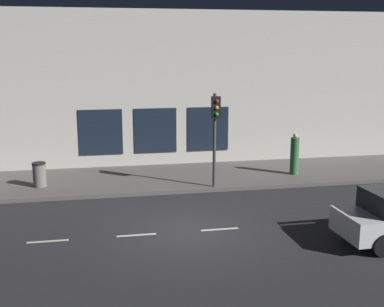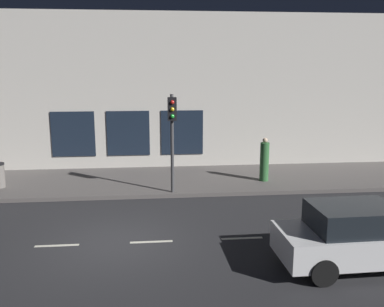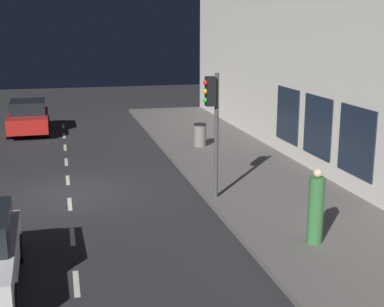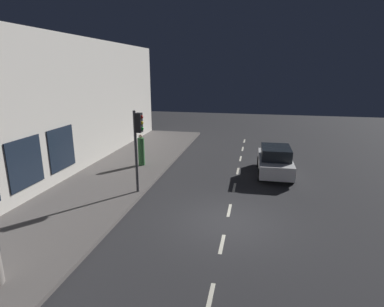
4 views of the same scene
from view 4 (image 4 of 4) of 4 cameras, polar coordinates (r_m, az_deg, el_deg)
name	(u,v)px [view 4 (image 4 of 4)]	position (r m, az deg, el deg)	size (l,w,h in m)	color
ground_plane	(227,222)	(12.14, 6.40, -12.29)	(60.00, 60.00, 0.00)	#28282B
sidewalk	(78,205)	(14.04, -20.22, -8.90)	(4.50, 32.00, 0.15)	#5B5654
building_facade	(12,119)	(14.61, -30.07, 5.52)	(0.65, 32.00, 7.29)	beige
lane_centre_line	(229,210)	(13.03, 6.85, -10.27)	(0.12, 27.20, 0.01)	beige
traffic_light	(138,135)	(13.85, -9.89, 3.29)	(0.47, 0.32, 3.71)	#424244
parked_car_0	(275,161)	(17.46, 14.95, -1.28)	(1.88, 3.96, 1.58)	silver
pedestrian_0	(141,151)	(18.30, -9.27, 0.46)	(0.44, 0.44, 1.82)	#336B38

